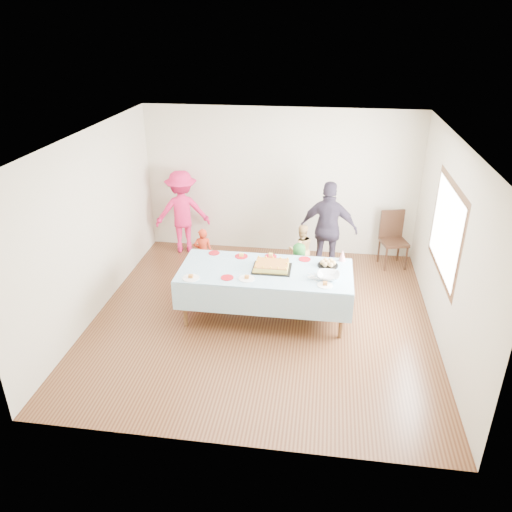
{
  "coord_description": "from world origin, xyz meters",
  "views": [
    {
      "loc": [
        0.81,
        -6.31,
        4.1
      ],
      "look_at": [
        -0.13,
        0.3,
        0.88
      ],
      "focal_mm": 35.0,
      "sensor_mm": 36.0,
      "label": 1
    }
  ],
  "objects": [
    {
      "name": "ground",
      "position": [
        0.0,
        0.0,
        0.0
      ],
      "size": [
        5.0,
        5.0,
        0.0
      ],
      "primitive_type": "plane",
      "color": "#452513",
      "rests_on": "ground"
    },
    {
      "name": "room_walls",
      "position": [
        0.05,
        0.0,
        1.77
      ],
      "size": [
        5.04,
        5.04,
        2.72
      ],
      "color": "beige",
      "rests_on": "ground"
    },
    {
      "name": "party_table",
      "position": [
        0.04,
        0.07,
        0.72
      ],
      "size": [
        2.5,
        1.1,
        0.78
      ],
      "color": "#50341B",
      "rests_on": "ground"
    },
    {
      "name": "birthday_cake",
      "position": [
        0.13,
        0.11,
        0.83
      ],
      "size": [
        0.56,
        0.43,
        0.1
      ],
      "color": "black",
      "rests_on": "party_table"
    },
    {
      "name": "rolls_tray",
      "position": [
        0.93,
        0.33,
        0.82
      ],
      "size": [
        0.31,
        0.31,
        0.09
      ],
      "color": "black",
      "rests_on": "party_table"
    },
    {
      "name": "punch_bowl",
      "position": [
        0.94,
        -0.07,
        0.82
      ],
      "size": [
        0.32,
        0.32,
        0.08
      ],
      "primitive_type": "imported",
      "color": "silver",
      "rests_on": "party_table"
    },
    {
      "name": "party_hat",
      "position": [
        1.14,
        0.53,
        0.87
      ],
      "size": [
        0.1,
        0.1,
        0.18
      ],
      "primitive_type": "cone",
      "color": "white",
      "rests_on": "party_table"
    },
    {
      "name": "fork_pile",
      "position": [
        0.76,
        -0.11,
        0.81
      ],
      "size": [
        0.24,
        0.18,
        0.07
      ],
      "primitive_type": null,
      "color": "white",
      "rests_on": "party_table"
    },
    {
      "name": "plate_red_far_a",
      "position": [
        -0.82,
        0.51,
        0.79
      ],
      "size": [
        0.17,
        0.17,
        0.01
      ],
      "primitive_type": "cylinder",
      "color": "#B50D19",
      "rests_on": "party_table"
    },
    {
      "name": "plate_red_far_b",
      "position": [
        -0.38,
        0.46,
        0.79
      ],
      "size": [
        0.2,
        0.2,
        0.01
      ],
      "primitive_type": "cylinder",
      "color": "#B50D19",
      "rests_on": "party_table"
    },
    {
      "name": "plate_red_far_c",
      "position": [
        0.06,
        0.52,
        0.79
      ],
      "size": [
        0.18,
        0.18,
        0.01
      ],
      "primitive_type": "cylinder",
      "color": "#B50D19",
      "rests_on": "party_table"
    },
    {
      "name": "plate_red_far_d",
      "position": [
        0.58,
        0.49,
        0.79
      ],
      "size": [
        0.18,
        0.18,
        0.01
      ],
      "primitive_type": "cylinder",
      "color": "#B50D19",
      "rests_on": "party_table"
    },
    {
      "name": "plate_red_near",
      "position": [
        -0.46,
        -0.25,
        0.79
      ],
      "size": [
        0.18,
        0.18,
        0.01
      ],
      "primitive_type": "cylinder",
      "color": "#B50D19",
      "rests_on": "party_table"
    },
    {
      "name": "plate_white_left",
      "position": [
        -0.97,
        -0.33,
        0.79
      ],
      "size": [
        0.24,
        0.24,
        0.01
      ],
      "primitive_type": "cylinder",
      "color": "white",
      "rests_on": "party_table"
    },
    {
      "name": "plate_white_mid",
      "position": [
        -0.19,
        -0.24,
        0.79
      ],
      "size": [
        0.23,
        0.23,
        0.01
      ],
      "primitive_type": "cylinder",
      "color": "white",
      "rests_on": "party_table"
    },
    {
      "name": "plate_white_right",
      "position": [
        0.9,
        -0.28,
        0.79
      ],
      "size": [
        0.21,
        0.21,
        0.01
      ],
      "primitive_type": "cylinder",
      "color": "white",
      "rests_on": "party_table"
    },
    {
      "name": "dining_chair",
      "position": [
        2.08,
        2.15,
        0.56
      ],
      "size": [
        0.53,
        0.53,
        1.01
      ],
      "rotation": [
        0.0,
        0.0,
        0.26
      ],
      "color": "black",
      "rests_on": "ground"
    },
    {
      "name": "toddler_left",
      "position": [
        -1.19,
        1.25,
        0.44
      ],
      "size": [
        0.35,
        0.27,
        0.87
      ],
      "primitive_type": "imported",
      "rotation": [
        0.0,
        0.0,
        3.35
      ],
      "color": "#B42C16",
      "rests_on": "ground"
    },
    {
      "name": "toddler_mid",
      "position": [
        0.48,
        0.9,
        0.43
      ],
      "size": [
        0.49,
        0.41,
        0.85
      ],
      "primitive_type": "imported",
      "rotation": [
        0.0,
        0.0,
        3.53
      ],
      "color": "#236A27",
      "rests_on": "ground"
    },
    {
      "name": "toddler_right",
      "position": [
        0.48,
        1.55,
        0.45
      ],
      "size": [
        0.53,
        0.47,
        0.91
      ],
      "primitive_type": "imported",
      "rotation": [
        0.0,
        0.0,
        3.46
      ],
      "color": "tan",
      "rests_on": "ground"
    },
    {
      "name": "adult_left",
      "position": [
        -1.8,
        2.2,
        0.79
      ],
      "size": [
        1.14,
        0.83,
        1.58
      ],
      "primitive_type": "imported",
      "rotation": [
        0.0,
        0.0,
        3.41
      ],
      "color": "#D81B53",
      "rests_on": "ground"
    },
    {
      "name": "adult_right",
      "position": [
        0.93,
        1.62,
        0.83
      ],
      "size": [
        1.02,
        0.53,
        1.67
      ],
      "primitive_type": "imported",
      "rotation": [
        0.0,
        0.0,
        3.01
      ],
      "color": "#2F2735",
      "rests_on": "ground"
    }
  ]
}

